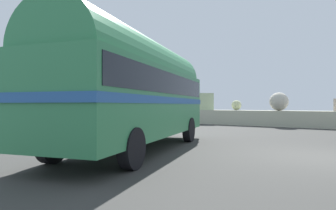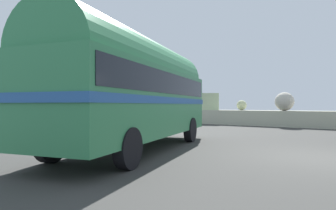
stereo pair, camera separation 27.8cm
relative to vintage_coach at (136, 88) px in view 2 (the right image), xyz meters
name	(u,v)px [view 2 (the right image)]	position (x,y,z in m)	size (l,w,h in m)	color
ground	(329,159)	(5.34, 1.77, -2.04)	(32.00, 26.00, 0.02)	#363533
vintage_coach	(136,88)	(0.00, 0.00, 0.00)	(4.51, 8.91, 3.70)	black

